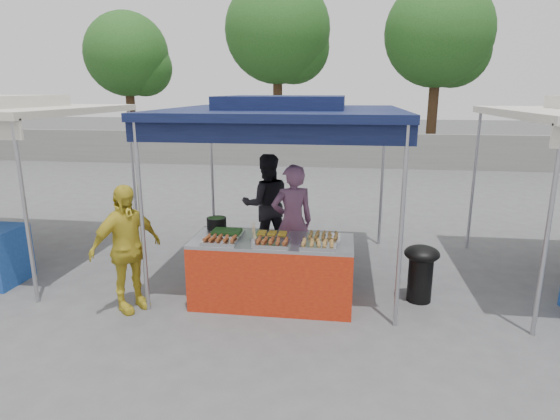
# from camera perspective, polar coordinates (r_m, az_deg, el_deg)

# --- Properties ---
(ground_plane) EXTENTS (80.00, 80.00, 0.00)m
(ground_plane) POSITION_cam_1_polar(r_m,az_deg,el_deg) (6.21, -0.79, -10.81)
(ground_plane) COLOR #4E4E50
(back_wall) EXTENTS (40.00, 0.25, 1.20)m
(back_wall) POSITION_cam_1_polar(r_m,az_deg,el_deg) (16.70, 5.02, 7.30)
(back_wall) COLOR slate
(back_wall) RESTS_ON ground_plane
(main_canopy) EXTENTS (3.20, 3.20, 2.57)m
(main_canopy) POSITION_cam_1_polar(r_m,az_deg,el_deg) (6.58, 0.46, 12.01)
(main_canopy) COLOR #A2A2A9
(main_canopy) RESTS_ON ground_plane
(tree_0) EXTENTS (3.41, 3.33, 5.72)m
(tree_0) POSITION_cam_1_polar(r_m,az_deg,el_deg) (20.75, -17.71, 17.23)
(tree_0) COLOR #382515
(tree_0) RESTS_ON ground_plane
(tree_1) EXTENTS (3.98, 3.98, 6.84)m
(tree_1) POSITION_cam_1_polar(r_m,az_deg,el_deg) (18.96, 0.19, 20.55)
(tree_1) COLOR #382515
(tree_1) RESTS_ON ground_plane
(tree_2) EXTENTS (3.79, 3.78, 6.50)m
(tree_2) POSITION_cam_1_polar(r_m,az_deg,el_deg) (18.58, 19.17, 19.22)
(tree_2) COLOR #382515
(tree_2) RESTS_ON ground_plane
(vendor_table) EXTENTS (2.00, 0.80, 0.85)m
(vendor_table) POSITION_cam_1_polar(r_m,az_deg,el_deg) (5.95, -0.95, -7.51)
(vendor_table) COLOR #A8250F
(vendor_table) RESTS_ON ground_plane
(food_tray_fl) EXTENTS (0.42, 0.30, 0.07)m
(food_tray_fl) POSITION_cam_1_polar(r_m,az_deg,el_deg) (5.69, -7.33, -3.74)
(food_tray_fl) COLOR #ADADB2
(food_tray_fl) RESTS_ON vendor_table
(food_tray_fm) EXTENTS (0.42, 0.30, 0.07)m
(food_tray_fm) POSITION_cam_1_polar(r_m,az_deg,el_deg) (5.56, -1.02, -4.05)
(food_tray_fm) COLOR #ADADB2
(food_tray_fm) RESTS_ON vendor_table
(food_tray_fr) EXTENTS (0.42, 0.30, 0.07)m
(food_tray_fr) POSITION_cam_1_polar(r_m,az_deg,el_deg) (5.51, 4.69, -4.29)
(food_tray_fr) COLOR #ADADB2
(food_tray_fr) RESTS_ON vendor_table
(food_tray_bl) EXTENTS (0.42, 0.30, 0.07)m
(food_tray_bl) POSITION_cam_1_polar(r_m,az_deg,el_deg) (5.99, -6.51, -2.80)
(food_tray_bl) COLOR #ADADB2
(food_tray_bl) RESTS_ON vendor_table
(food_tray_bm) EXTENTS (0.42, 0.30, 0.07)m
(food_tray_bm) POSITION_cam_1_polar(r_m,az_deg,el_deg) (5.87, -0.96, -3.05)
(food_tray_bm) COLOR #ADADB2
(food_tray_bm) RESTS_ON vendor_table
(food_tray_br) EXTENTS (0.42, 0.30, 0.07)m
(food_tray_br) POSITION_cam_1_polar(r_m,az_deg,el_deg) (5.79, 5.29, -3.35)
(food_tray_br) COLOR #ADADB2
(food_tray_br) RESTS_ON vendor_table
(cooking_pot) EXTENTS (0.26, 0.26, 0.15)m
(cooking_pot) POSITION_cam_1_polar(r_m,az_deg,el_deg) (6.29, -7.74, -1.61)
(cooking_pot) COLOR black
(cooking_pot) RESTS_ON vendor_table
(skewer_cup) EXTENTS (0.08, 0.08, 0.10)m
(skewer_cup) POSITION_cam_1_polar(r_m,az_deg,el_deg) (5.55, -3.20, -3.92)
(skewer_cup) COLOR #A2A2A9
(skewer_cup) RESTS_ON vendor_table
(wok_burner) EXTENTS (0.44, 0.44, 0.75)m
(wok_burner) POSITION_cam_1_polar(r_m,az_deg,el_deg) (6.26, 16.79, -6.83)
(wok_burner) COLOR black
(wok_burner) RESTS_ON ground_plane
(crate_left) EXTENTS (0.45, 0.32, 0.27)m
(crate_left) POSITION_cam_1_polar(r_m,az_deg,el_deg) (6.76, -3.71, -7.41)
(crate_left) COLOR navy
(crate_left) RESTS_ON ground_plane
(crate_right) EXTENTS (0.46, 0.32, 0.28)m
(crate_right) POSITION_cam_1_polar(r_m,az_deg,el_deg) (6.62, 2.59, -7.86)
(crate_right) COLOR navy
(crate_right) RESTS_ON ground_plane
(crate_stacked) EXTENTS (0.44, 0.30, 0.26)m
(crate_stacked) POSITION_cam_1_polar(r_m,az_deg,el_deg) (6.53, 2.62, -5.68)
(crate_stacked) COLOR navy
(crate_stacked) RESTS_ON crate_right
(vendor_woman) EXTENTS (0.71, 0.59, 1.66)m
(vendor_woman) POSITION_cam_1_polar(r_m,az_deg,el_deg) (6.62, 1.51, -1.50)
(vendor_woman) COLOR #774C6C
(vendor_woman) RESTS_ON ground_plane
(helper_man) EXTENTS (0.96, 0.84, 1.66)m
(helper_man) POSITION_cam_1_polar(r_m,az_deg,el_deg) (7.66, -1.65, 0.69)
(helper_man) COLOR black
(helper_man) RESTS_ON ground_plane
(customer_person) EXTENTS (0.85, 0.98, 1.58)m
(customer_person) POSITION_cam_1_polar(r_m,az_deg,el_deg) (5.96, -18.24, -4.50)
(customer_person) COLOR gold
(customer_person) RESTS_ON ground_plane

